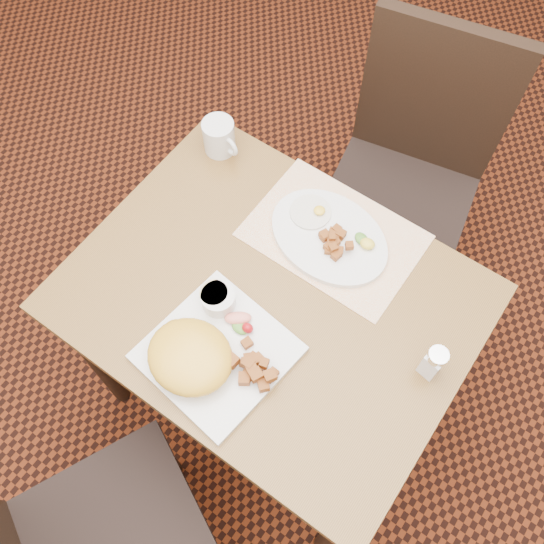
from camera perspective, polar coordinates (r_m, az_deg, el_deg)
The scene contains 15 objects.
ground at distance 2.08m, azimuth -0.07°, elevation -11.05°, with size 8.00×8.00×0.00m, color black.
table at distance 1.48m, azimuth -0.10°, elevation -4.07°, with size 0.90×0.70×0.75m.
chair_far at distance 1.88m, azimuth 12.84°, elevation 9.60°, with size 0.50×0.50×0.97m.
placemat at distance 1.46m, azimuth 5.83°, elevation 3.42°, with size 0.40×0.28×0.00m, color white.
plate_square at distance 1.32m, azimuth -5.13°, elevation -7.59°, with size 0.28×0.28×0.02m, color silver.
plate_oval at distance 1.45m, azimuth 5.38°, elevation 3.31°, with size 0.30×0.23×0.02m, color silver, non-canonical shape.
hollandaise_mound at distance 1.29m, azimuth -7.76°, elevation -7.87°, with size 0.19×0.17×0.07m.
ramekin at distance 1.34m, azimuth -5.11°, elevation -2.52°, with size 0.08×0.08×0.04m.
garnish_sq at distance 1.33m, azimuth -2.97°, elevation -4.76°, with size 0.08×0.06×0.03m.
fried_egg at distance 1.47m, azimuth 3.76°, elevation 5.67°, with size 0.10×0.10×0.02m.
garnish_ov at distance 1.43m, azimuth 8.76°, elevation 2.82°, with size 0.06×0.04×0.02m.
salt_shaker at distance 1.31m, azimuth 14.96°, elevation -8.20°, with size 0.05×0.05×0.10m.
coffee_mug at distance 1.58m, azimuth -4.96°, elevation 12.55°, with size 0.11×0.08×0.09m.
home_fries_sq at distance 1.28m, azimuth -1.86°, elevation -8.97°, with size 0.13×0.10×0.04m.
home_fries_ov at distance 1.42m, azimuth 5.82°, elevation 2.87°, with size 0.09×0.08×0.03m.
Camera 1 is at (0.34, -0.48, 2.00)m, focal length 40.00 mm.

